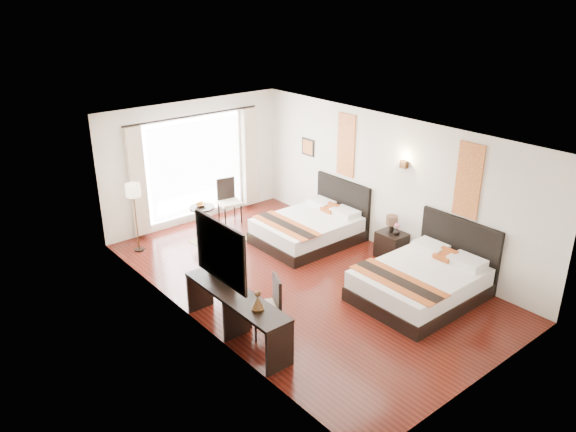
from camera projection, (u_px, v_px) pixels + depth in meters
floor at (302, 280)px, 10.51m from camera, size 4.50×7.50×0.01m
ceiling at (304, 134)px, 9.44m from camera, size 4.50×7.50×0.02m
wall_headboard at (387, 184)px, 11.29m from camera, size 0.01×7.50×2.80m
wall_desk at (193, 245)px, 8.65m from camera, size 0.01×7.50×2.80m
wall_window at (194, 162)px, 12.64m from camera, size 4.50×0.01×2.80m
wall_entry at (491, 293)px, 7.30m from camera, size 4.50×0.01×2.80m
window_glass at (195, 167)px, 12.67m from camera, size 2.40×0.02×2.20m
sheer_curtain at (196, 167)px, 12.62m from camera, size 2.30×0.02×2.10m
drape_left at (137, 182)px, 11.75m from camera, size 0.35×0.14×2.35m
drape_right at (250, 157)px, 13.46m from camera, size 0.35×0.14×2.35m
art_panel_near at (468, 181)px, 9.77m from camera, size 0.03×0.50×1.35m
art_panel_far at (346, 145)px, 11.91m from camera, size 0.03×0.50×1.35m
wall_sconce at (404, 164)px, 10.75m from camera, size 0.10×0.14×0.14m
mirror_frame at (220, 252)px, 8.08m from camera, size 0.04×1.25×0.95m
mirror_glass at (222, 251)px, 8.10m from camera, size 0.01×1.12×0.82m
bed_near at (423, 281)px, 9.79m from camera, size 2.19×1.71×1.24m
bed_far at (310, 228)px, 11.97m from camera, size 2.10×1.64×1.19m
nightstand at (391, 245)px, 11.27m from camera, size 0.45×0.55×0.53m
table_lamp at (392, 222)px, 11.13m from camera, size 0.24×0.24×0.38m
vase at (397, 233)px, 11.07m from camera, size 0.14×0.14×0.14m
console_desk at (236, 316)px, 8.66m from camera, size 0.50×2.20×0.76m
television at (216, 268)px, 8.84m from camera, size 0.13×0.79×0.45m
bronze_figurine at (258, 302)px, 8.06m from camera, size 0.19×0.19×0.28m
desk_chair at (266, 317)px, 8.80m from camera, size 0.59×0.59×0.97m
floor_lamp at (133, 195)px, 11.20m from camera, size 0.29×0.29×1.45m
side_table at (203, 220)px, 12.33m from camera, size 0.55×0.55×0.63m
fruit_bowl at (201, 205)px, 12.23m from camera, size 0.23×0.23×0.05m
window_chair at (229, 209)px, 12.97m from camera, size 0.55×0.55×1.01m
jute_rug at (220, 240)px, 12.11m from camera, size 1.14×0.79×0.01m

